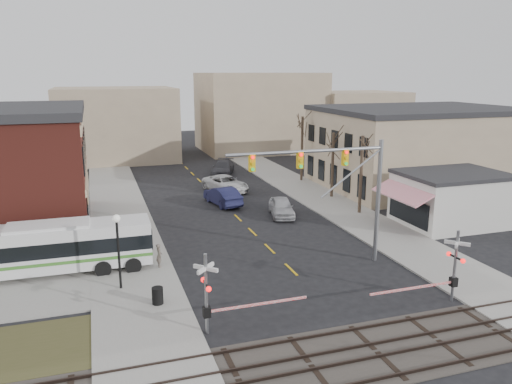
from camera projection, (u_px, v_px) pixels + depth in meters
ground at (304, 282)px, 29.50m from camera, size 160.00×160.00×0.00m
sidewalk_west at (119, 209)px, 45.08m from camera, size 5.00×60.00×0.12m
sidewalk_east at (311, 193)px, 50.84m from camera, size 5.00×60.00×0.12m
ballast_strip at (376, 351)px, 22.11m from camera, size 160.00×5.00×0.06m
rail_tracks at (376, 350)px, 22.09m from camera, size 160.00×3.91×0.14m
tan_building at (418, 147)px, 53.65m from camera, size 20.30×15.30×8.50m
awning_shop at (451, 198)px, 40.31m from camera, size 9.74×6.20×4.30m
tree_east_a at (361, 175)px, 42.95m from camera, size 0.28×0.28×6.75m
tree_east_b at (332, 165)px, 48.64m from camera, size 0.28×0.28×6.30m
tree_east_c at (302, 149)px, 55.98m from camera, size 0.28×0.28×7.20m
transit_bus at (50, 248)px, 30.20m from camera, size 11.99×2.81×3.08m
traffic_signal_mast at (340, 178)px, 30.75m from camera, size 10.21×0.30×8.00m
rr_crossing_west at (215, 294)px, 23.40m from camera, size 5.60×1.36×4.00m
rr_crossing_east at (448, 268)px, 26.51m from camera, size 5.60×1.36×4.00m
street_lamp at (118, 236)px, 27.69m from camera, size 0.44×0.44×4.35m
trash_bin at (158, 296)px, 26.38m from camera, size 0.60×0.60×0.91m
car_a at (282, 207)px, 42.91m from camera, size 2.85×4.95×1.59m
car_b at (223, 196)px, 46.51m from camera, size 2.69×5.45×1.72m
car_c at (226, 184)px, 51.83m from camera, size 4.42×6.38×1.62m
car_d at (223, 168)px, 60.35m from camera, size 4.27×6.05×1.63m
pedestrian_near at (159, 255)px, 31.31m from camera, size 0.40×0.58×1.52m
pedestrian_far at (107, 241)px, 33.41m from camera, size 1.05×1.13×1.87m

